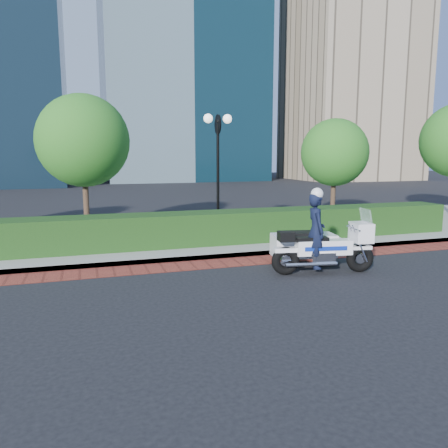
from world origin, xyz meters
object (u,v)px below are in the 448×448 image
object	(u,v)px
lamppost	(218,155)
police_motorcycle	(314,242)
tree_c	(335,153)
tree_b	(83,141)

from	to	relation	value
lamppost	police_motorcycle	bearing A→B (deg)	-78.38
tree_c	police_motorcycle	xyz separation A→B (m)	(-4.46, -6.38, -2.31)
tree_b	tree_c	world-z (taller)	tree_b
tree_c	police_motorcycle	distance (m)	8.11
lamppost	police_motorcycle	distance (m)	5.64
lamppost	tree_c	world-z (taller)	tree_c
police_motorcycle	tree_b	bearing A→B (deg)	140.76
lamppost	tree_b	size ratio (longest dim) A/B	0.86
lamppost	tree_c	size ratio (longest dim) A/B	0.98
lamppost	tree_c	bearing A→B (deg)	13.30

